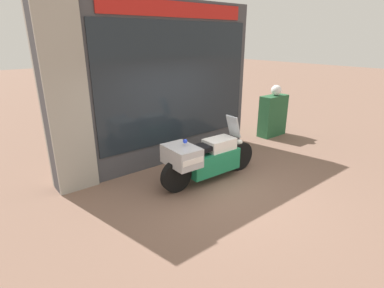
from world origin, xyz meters
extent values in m
plane|color=#7A5B4C|center=(0.00, 0.00, 0.00)|extent=(60.00, 60.00, 0.00)
cube|color=#424247|center=(0.00, 2.00, 1.87)|extent=(5.20, 0.40, 3.75)
cube|color=#A39E93|center=(-2.20, 2.03, 1.87)|extent=(0.79, 0.55, 3.75)
cube|color=#1E262D|center=(0.36, 1.79, 1.92)|extent=(4.18, 0.02, 2.75)
cube|color=red|center=(0.36, 1.78, 3.52)|extent=(3.76, 0.03, 0.32)
cube|color=slate|center=(0.32, 2.01, 0.28)|extent=(3.96, 0.30, 0.55)
cube|color=silver|center=(0.32, 2.15, 1.25)|extent=(3.96, 0.02, 1.44)
cube|color=beige|center=(0.32, 2.01, 1.96)|extent=(3.96, 0.30, 0.02)
cube|color=#C68E19|center=(-0.91, 2.01, 2.00)|extent=(0.18, 0.04, 0.05)
cube|color=maroon|center=(0.32, 2.01, 2.00)|extent=(0.18, 0.04, 0.05)
cube|color=#195623|center=(1.55, 2.01, 2.00)|extent=(0.18, 0.04, 0.05)
cube|color=#2866B7|center=(-1.05, 1.94, 0.69)|extent=(0.19, 0.04, 0.27)
cube|color=red|center=(-0.14, 1.94, 0.69)|extent=(0.19, 0.03, 0.27)
cube|color=orange|center=(0.78, 1.94, 0.69)|extent=(0.19, 0.03, 0.27)
cube|color=yellow|center=(1.69, 1.94, 0.69)|extent=(0.19, 0.03, 0.27)
cylinder|color=black|center=(1.09, 0.42, 0.33)|extent=(0.67, 0.16, 0.67)
cylinder|color=black|center=(-0.71, 0.48, 0.33)|extent=(0.67, 0.16, 0.67)
cube|color=#1E8456|center=(0.23, 0.45, 0.42)|extent=(1.24, 0.51, 0.47)
cube|color=white|center=(0.42, 0.44, 0.76)|extent=(0.68, 0.44, 0.27)
cube|color=black|center=(-0.05, 0.46, 0.78)|extent=(0.72, 0.38, 0.10)
cube|color=#B7B7BC|center=(-0.58, 0.47, 0.74)|extent=(0.56, 0.78, 0.38)
cube|color=white|center=(-0.58, 0.47, 0.74)|extent=(0.51, 0.79, 0.11)
cube|color=#B2BCC6|center=(0.82, 0.43, 1.10)|extent=(0.19, 0.33, 0.48)
sphere|color=white|center=(1.04, 0.42, 0.68)|extent=(0.14, 0.14, 0.14)
sphere|color=blue|center=(-0.49, 0.47, 1.02)|extent=(0.09, 0.09, 0.09)
cube|color=#235633|center=(3.82, 1.57, 0.63)|extent=(0.94, 0.40, 1.27)
sphere|color=white|center=(3.86, 1.56, 1.43)|extent=(0.32, 0.32, 0.32)
camera|label=1|loc=(-3.86, -3.92, 2.95)|focal=28.00mm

